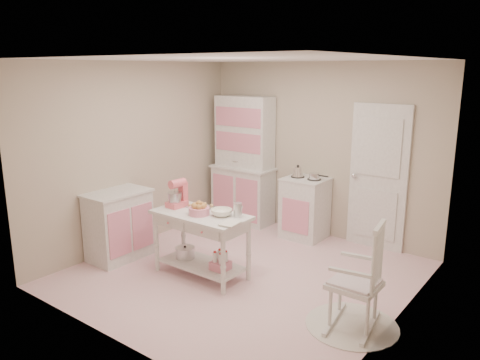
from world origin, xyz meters
name	(u,v)px	position (x,y,z in m)	size (l,w,h in m)	color
room_shell	(243,143)	(0.00, 0.00, 1.65)	(3.84, 3.84, 2.62)	pink
door	(378,178)	(0.95, 1.87, 1.02)	(0.82, 0.05, 2.04)	white
hutch	(243,160)	(-1.25, 1.66, 1.04)	(1.06, 0.50, 2.08)	white
stove	(305,208)	(-0.05, 1.61, 0.46)	(0.62, 0.57, 0.92)	white
base_cabinet	(119,225)	(-1.63, -0.59, 0.46)	(0.54, 0.84, 0.92)	white
lace_rug	(352,325)	(1.60, -0.32, 0.01)	(0.92, 0.92, 0.01)	white
rocking_chair	(355,275)	(1.60, -0.32, 0.55)	(0.48, 0.72, 1.10)	white
work_table	(201,245)	(-0.38, -0.34, 0.40)	(1.20, 0.60, 0.80)	white
stand_mixer	(177,194)	(-0.80, -0.32, 0.97)	(0.20, 0.28, 0.34)	#F36673
cookie_tray	(201,207)	(-0.53, -0.16, 0.81)	(0.34, 0.24, 0.02)	silver
bread_basket	(199,211)	(-0.36, -0.39, 0.85)	(0.25, 0.25, 0.09)	pink
mixing_bowl	(222,213)	(-0.12, -0.26, 0.84)	(0.25, 0.25, 0.08)	white
metal_pitcher	(238,210)	(0.06, -0.18, 0.89)	(0.10, 0.10, 0.17)	silver
recipe_book	(223,222)	(0.07, -0.46, 0.81)	(0.18, 0.24, 0.02)	white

